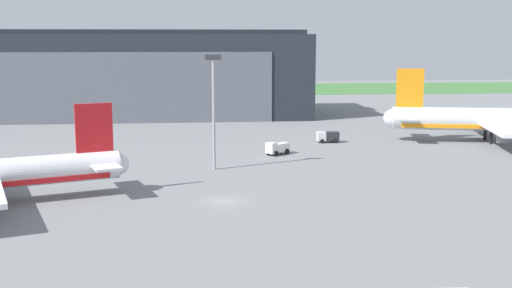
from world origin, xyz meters
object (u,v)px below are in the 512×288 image
(maintenance_hangar, at_px, (136,75))
(airliner_far_left, at_px, (498,120))
(fuel_bowser, at_px, (328,136))
(apron_light_mast, at_px, (214,102))
(ops_van, at_px, (277,148))

(maintenance_hangar, height_order, airliner_far_left, maintenance_hangar)
(fuel_bowser, xyz_separation_m, apron_light_mast, (-22.31, -23.22, 9.06))
(fuel_bowser, bearing_deg, apron_light_mast, -133.86)
(maintenance_hangar, distance_m, airliner_far_left, 88.83)
(maintenance_hangar, height_order, apron_light_mast, maintenance_hangar)
(apron_light_mast, bearing_deg, fuel_bowser, 46.14)
(maintenance_hangar, xyz_separation_m, ops_van, (29.09, -59.89, -9.30))
(fuel_bowser, height_order, ops_van, ops_van)
(fuel_bowser, bearing_deg, maintenance_hangar, 130.03)
(ops_van, bearing_deg, fuel_bowser, 46.66)
(maintenance_hangar, relative_size, airliner_far_left, 2.06)
(airliner_far_left, xyz_separation_m, fuel_bowser, (-32.32, 2.75, -3.06))
(airliner_far_left, height_order, ops_van, airliner_far_left)
(airliner_far_left, distance_m, fuel_bowser, 32.58)
(ops_van, height_order, apron_light_mast, apron_light_mast)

